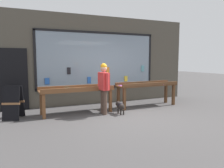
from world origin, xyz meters
name	(u,v)px	position (x,y,z in m)	size (l,w,h in m)	color
ground_plane	(128,117)	(0.00, 0.00, 0.00)	(40.00, 40.00, 0.00)	#474444
shopfront_facade	(99,60)	(-0.05, 2.39, 1.69)	(7.65, 0.29, 3.40)	#4C473D
display_table_left	(77,92)	(-1.32, 1.05, 0.70)	(2.34, 0.75, 0.88)	brown
display_table_right	(147,87)	(1.33, 1.05, 0.72)	(2.34, 0.66, 0.90)	brown
person_browsing	(104,85)	(-0.58, 0.58, 0.93)	(0.24, 0.64, 1.61)	#4C382D
small_dog	(120,106)	(-0.08, 0.39, 0.26)	(0.21, 0.57, 0.38)	black
sandwich_board_sign	(13,103)	(-3.18, 1.13, 0.48)	(0.63, 0.71, 0.95)	black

